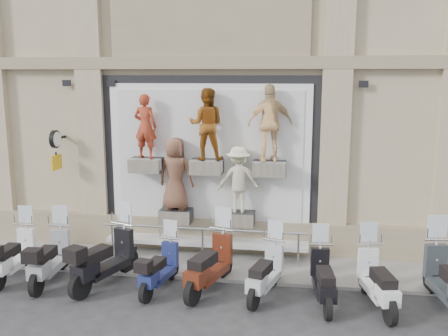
{
  "coord_description": "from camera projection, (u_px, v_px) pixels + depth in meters",
  "views": [
    {
      "loc": [
        2.3,
        -9.32,
        4.61
      ],
      "look_at": [
        0.54,
        1.9,
        2.44
      ],
      "focal_mm": 40.0,
      "sensor_mm": 36.0,
      "label": 1
    }
  ],
  "objects": [
    {
      "name": "scooter_f",
      "position": [
        210.0,
        253.0,
        10.56
      ],
      "size": [
        1.17,
        2.17,
        1.69
      ],
      "primitive_type": null,
      "rotation": [
        0.0,
        0.0,
        -0.29
      ],
      "color": "#4C1A0D",
      "rests_on": "ground"
    },
    {
      "name": "building",
      "position": [
        232.0,
        28.0,
        15.93
      ],
      "size": [
        14.0,
        8.6,
        12.0
      ],
      "primitive_type": null,
      "color": "tan",
      "rests_on": "ground"
    },
    {
      "name": "sidewalk",
      "position": [
        204.0,
        261.0,
        12.29
      ],
      "size": [
        16.0,
        2.2,
        0.08
      ],
      "primitive_type": "cube",
      "color": "gray",
      "rests_on": "ground"
    },
    {
      "name": "guard_rail",
      "position": [
        203.0,
        246.0,
        12.12
      ],
      "size": [
        5.06,
        0.1,
        0.93
      ],
      "primitive_type": null,
      "color": "#9EA0A5",
      "rests_on": "ground"
    },
    {
      "name": "scooter_i",
      "position": [
        378.0,
        270.0,
        9.82
      ],
      "size": [
        0.96,
        2.01,
        1.57
      ],
      "primitive_type": null,
      "rotation": [
        0.0,
        0.0,
        0.21
      ],
      "color": "silver",
      "rests_on": "ground"
    },
    {
      "name": "scooter_e",
      "position": [
        159.0,
        259.0,
        10.62
      ],
      "size": [
        0.81,
        1.8,
        1.41
      ],
      "primitive_type": null,
      "rotation": [
        0.0,
        0.0,
        -0.18
      ],
      "color": "navy",
      "rests_on": "ground"
    },
    {
      "name": "scooter_g",
      "position": [
        266.0,
        263.0,
        10.31
      ],
      "size": [
        1.01,
        1.91,
        1.49
      ],
      "primitive_type": null,
      "rotation": [
        0.0,
        0.0,
        -0.27
      ],
      "color": "#A6AAAD",
      "rests_on": "ground"
    },
    {
      "name": "scooter_b",
      "position": [
        13.0,
        246.0,
        11.25
      ],
      "size": [
        0.6,
        1.91,
        1.54
      ],
      "primitive_type": null,
      "rotation": [
        0.0,
        0.0,
        0.02
      ],
      "color": "silver",
      "rests_on": "ground"
    },
    {
      "name": "ground",
      "position": [
        184.0,
        300.0,
        10.26
      ],
      "size": [
        90.0,
        90.0,
        0.0
      ],
      "primitive_type": "plane",
      "color": "#2C2C2E",
      "rests_on": "ground"
    },
    {
      "name": "shop_vitrine",
      "position": [
        212.0,
        161.0,
        12.45
      ],
      "size": [
        5.6,
        0.83,
        4.3
      ],
      "color": "black",
      "rests_on": "ground"
    },
    {
      "name": "scooter_h",
      "position": [
        324.0,
        269.0,
        9.99
      ],
      "size": [
        0.73,
        1.89,
        1.5
      ],
      "primitive_type": null,
      "rotation": [
        0.0,
        0.0,
        0.1
      ],
      "color": "black",
      "rests_on": "ground"
    },
    {
      "name": "scooter_c",
      "position": [
        50.0,
        248.0,
        11.02
      ],
      "size": [
        0.7,
        2.01,
        1.6
      ],
      "primitive_type": null,
      "rotation": [
        0.0,
        0.0,
        0.06
      ],
      "color": "gray",
      "rests_on": "ground"
    },
    {
      "name": "clock_sign_bracket",
      "position": [
        56.0,
        145.0,
        12.72
      ],
      "size": [
        0.1,
        0.8,
        1.02
      ],
      "color": "black",
      "rests_on": "ground"
    },
    {
      "name": "scooter_d",
      "position": [
        105.0,
        248.0,
        10.83
      ],
      "size": [
        1.3,
        2.23,
        1.74
      ],
      "primitive_type": null,
      "rotation": [
        0.0,
        0.0,
        -0.34
      ],
      "color": "black",
      "rests_on": "ground"
    }
  ]
}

